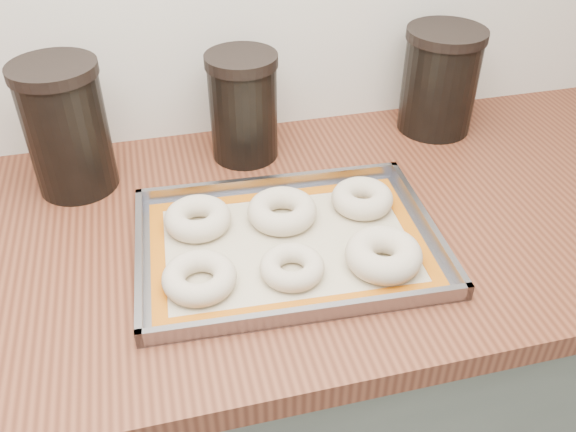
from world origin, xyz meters
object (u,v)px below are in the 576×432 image
object	(u,v)px
bagel_front_right	(384,255)
canister_right	(440,80)
baking_tray	(288,243)
canister_mid	(243,107)
bagel_front_mid	(292,267)
canister_left	(67,128)
bagel_back_right	(362,198)
bagel_back_mid	(282,211)
bagel_front_left	(199,278)
bagel_back_left	(198,218)

from	to	relation	value
bagel_front_right	canister_right	size ratio (longest dim) A/B	0.55
baking_tray	canister_right	xyz separation A→B (m)	(0.38, 0.30, 0.10)
baking_tray	canister_mid	size ratio (longest dim) A/B	2.39
bagel_front_mid	canister_left	world-z (taller)	canister_left
bagel_back_right	bagel_back_mid	bearing A→B (deg)	-179.08
bagel_front_left	bagel_back_mid	xyz separation A→B (m)	(0.15, 0.12, 0.00)
bagel_back_right	canister_left	xyz separation A→B (m)	(-0.46, 0.19, 0.09)
bagel_front_mid	bagel_back_right	world-z (taller)	bagel_back_right
bagel_front_left	canister_left	distance (m)	0.37
baking_tray	bagel_back_left	size ratio (longest dim) A/B	4.49
bagel_front_left	bagel_back_right	distance (m)	0.31
bagel_back_right	canister_right	distance (m)	0.34
bagel_back_mid	canister_right	distance (m)	0.45
bagel_back_mid	bagel_back_left	bearing A→B (deg)	174.17
canister_left	bagel_back_mid	bearing A→B (deg)	-31.00
bagel_front_left	canister_right	bearing A→B (deg)	34.43
bagel_back_right	bagel_back_left	bearing A→B (deg)	177.57
bagel_front_mid	bagel_front_right	size ratio (longest dim) A/B	0.83
baking_tray	canister_right	distance (m)	0.50
baking_tray	bagel_back_right	bearing A→B (deg)	24.42
bagel_front_right	bagel_back_right	world-z (taller)	bagel_front_right
bagel_front_mid	bagel_back_left	distance (m)	0.19
baking_tray	bagel_front_mid	distance (m)	0.07
canister_mid	baking_tray	bearing A→B (deg)	-87.69
baking_tray	bagel_back_left	world-z (taller)	bagel_back_left
baking_tray	bagel_front_right	xyz separation A→B (m)	(0.12, -0.08, 0.02)
bagel_front_left	canister_left	xyz separation A→B (m)	(-0.17, 0.32, 0.09)
bagel_back_mid	canister_mid	distance (m)	0.24
bagel_back_mid	canister_right	size ratio (longest dim) A/B	0.55
bagel_front_left	bagel_front_mid	world-z (taller)	bagel_front_left
bagel_front_left	canister_mid	size ratio (longest dim) A/B	0.53
bagel_front_left	bagel_back_right	xyz separation A→B (m)	(0.29, 0.13, 0.00)
bagel_front_mid	canister_mid	xyz separation A→B (m)	(-0.00, 0.36, 0.08)
bagel_front_left	baking_tray	bearing A→B (deg)	22.62
bagel_front_right	bagel_back_left	bearing A→B (deg)	148.00
bagel_front_left	bagel_front_mid	size ratio (longest dim) A/B	1.12
baking_tray	bagel_front_mid	world-z (taller)	bagel_front_mid
baking_tray	bagel_front_right	size ratio (longest dim) A/B	4.20
bagel_front_left	bagel_front_mid	distance (m)	0.13
bagel_front_right	bagel_back_mid	bearing A→B (deg)	129.31
canister_left	canister_mid	world-z (taller)	canister_left
bagel_front_mid	bagel_front_right	bearing A→B (deg)	-5.32
bagel_back_mid	canister_right	world-z (taller)	canister_right
bagel_back_left	bagel_front_mid	bearing A→B (deg)	-51.04
bagel_front_right	bagel_back_right	distance (m)	0.15
bagel_back_right	canister_mid	bearing A→B (deg)	124.77
bagel_front_left	bagel_back_mid	distance (m)	0.19
bagel_back_mid	bagel_back_right	distance (m)	0.14
bagel_back_left	bagel_back_right	bearing A→B (deg)	-2.43
bagel_front_mid	bagel_back_mid	bearing A→B (deg)	82.60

